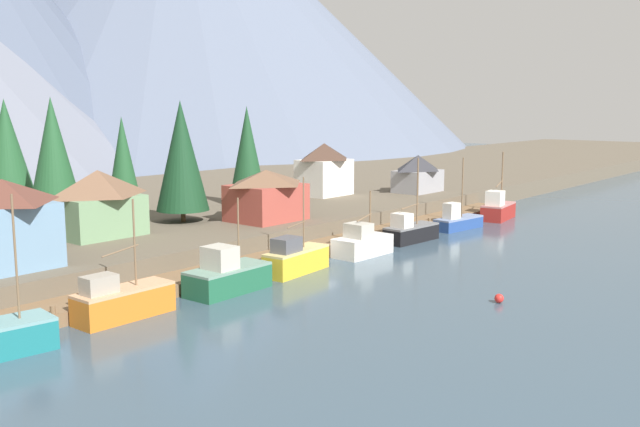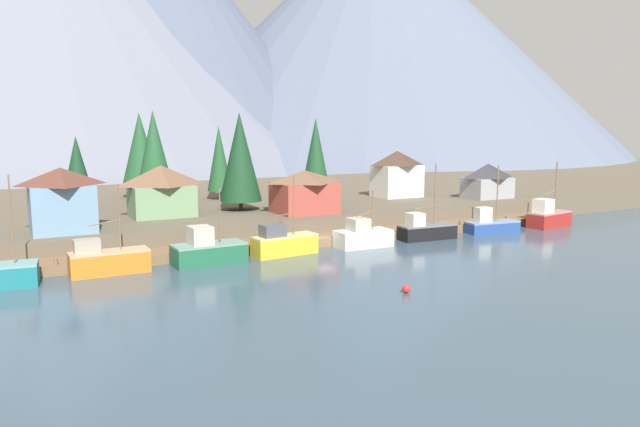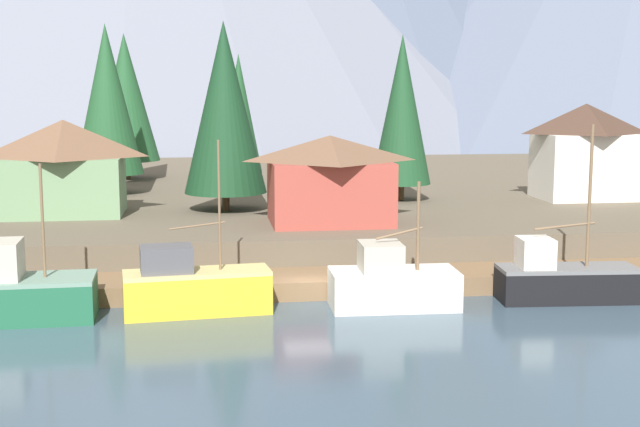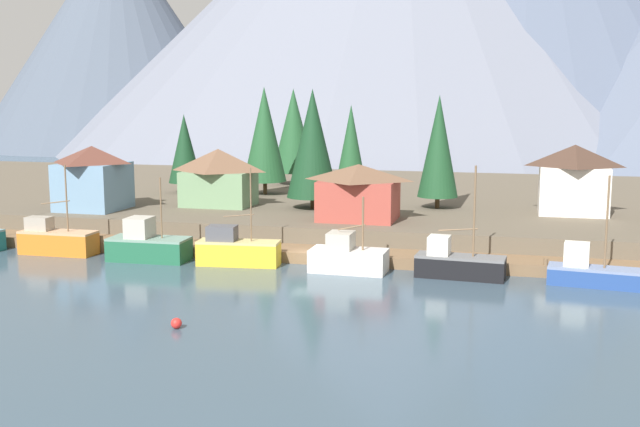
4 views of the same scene
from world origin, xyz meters
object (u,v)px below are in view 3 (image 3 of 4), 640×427
at_px(house_green, 65,166).
at_px(conifer_mid_left, 402,110).
at_px(conifer_back_left, 107,99).
at_px(conifer_back_right, 125,97).
at_px(house_white, 585,150).
at_px(conifer_near_right, 225,108).
at_px(fishing_boat_black, 563,279).
at_px(house_red, 330,178).
at_px(fishing_boat_yellow, 193,287).
at_px(fishing_boat_green, 15,293).
at_px(fishing_boat_white, 392,284).
at_px(conifer_mid_right, 239,114).

bearing_deg(house_green, conifer_mid_left, 10.04).
xyz_separation_m(conifer_back_left, conifer_back_right, (0.48, 10.98, -0.03)).
bearing_deg(house_white, conifer_near_right, -174.16).
relative_size(fishing_boat_black, house_red, 1.18).
bearing_deg(house_green, fishing_boat_yellow, -63.78).
relative_size(conifer_mid_left, conifer_back_left, 0.92).
bearing_deg(house_white, fishing_boat_black, -116.23).
bearing_deg(fishing_boat_green, conifer_back_right, 84.93).
relative_size(house_white, house_green, 0.91).
relative_size(conifer_near_right, conifer_back_left, 0.97).
height_order(fishing_boat_yellow, conifer_near_right, conifer_near_right).
bearing_deg(fishing_boat_white, house_green, 138.04).
height_order(fishing_boat_black, conifer_mid_right, conifer_mid_right).
bearing_deg(house_white, conifer_back_right, 152.52).
bearing_deg(fishing_boat_black, conifer_back_right, 126.73).
bearing_deg(fishing_boat_yellow, conifer_mid_right, 77.37).
xyz_separation_m(fishing_boat_black, conifer_near_right, (-16.85, 17.78, 8.37)).
relative_size(fishing_boat_green, fishing_boat_black, 0.82).
xyz_separation_m(fishing_boat_green, house_red, (16.75, 11.84, 3.93)).
bearing_deg(conifer_back_left, house_white, -11.64).
distance_m(fishing_boat_green, conifer_back_right, 40.13).
bearing_deg(house_red, house_white, 23.46).
height_order(conifer_mid_left, conifer_mid_right, conifer_mid_left).
bearing_deg(conifer_mid_right, house_red, -75.69).
xyz_separation_m(fishing_boat_white, conifer_mid_right, (-6.29, 30.61, 7.41)).
distance_m(fishing_boat_black, conifer_mid_left, 23.07).
bearing_deg(fishing_boat_white, conifer_mid_right, 102.91).
height_order(fishing_boat_white, conifer_mid_left, conifer_mid_left).
bearing_deg(conifer_mid_right, fishing_boat_black, -63.23).
height_order(fishing_boat_green, fishing_boat_white, fishing_boat_green).
distance_m(house_white, conifer_mid_left, 14.27).
bearing_deg(house_white, conifer_mid_right, 158.74).
relative_size(house_red, conifer_near_right, 0.61).
xyz_separation_m(conifer_mid_right, conifer_back_right, (-9.80, 8.44, 1.23)).
relative_size(house_white, conifer_back_right, 0.55).
bearing_deg(conifer_back_left, house_green, -99.37).
relative_size(fishing_boat_white, fishing_boat_black, 0.70).
bearing_deg(house_white, conifer_back_left, 168.36).
bearing_deg(conifer_back_right, house_green, -95.92).
bearing_deg(conifer_mid_left, fishing_boat_white, -103.82).
bearing_deg(conifer_back_left, conifer_near_right, -49.04).
bearing_deg(conifer_near_right, house_red, -44.56).
height_order(house_white, conifer_back_left, conifer_back_left).
relative_size(fishing_boat_yellow, conifer_mid_left, 0.70).
bearing_deg(conifer_back_right, house_red, -61.85).
bearing_deg(conifer_near_right, fishing_boat_green, -120.06).
xyz_separation_m(house_white, conifer_back_right, (-35.28, 18.35, 3.72)).
height_order(fishing_boat_black, house_green, fishing_boat_black).
distance_m(conifer_mid_left, conifer_back_right, 27.69).
bearing_deg(conifer_back_right, conifer_mid_right, -40.71).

